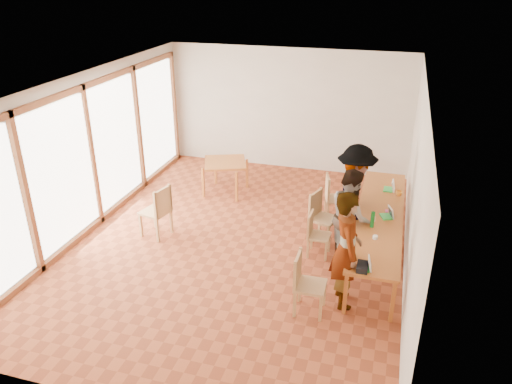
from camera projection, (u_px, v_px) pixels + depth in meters
The scene contains 25 objects.
ground at pixel (239, 242), 9.40m from camera, with size 8.00×8.00×0.00m, color #A14927.
wall_back at pixel (288, 110), 12.26m from camera, with size 6.00×0.10×3.00m, color beige.
wall_front at pixel (121, 304), 5.28m from camera, with size 6.00×0.10×3.00m, color beige.
wall_right at pixel (415, 188), 8.01m from camera, with size 0.10×8.00×3.00m, color beige.
window_wall at pixel (91, 152), 9.52m from camera, with size 0.10×8.00×3.00m, color white.
ceiling at pixel (236, 82), 8.14m from camera, with size 6.00×8.00×0.04m, color white.
communal_table at pixel (380, 217), 8.81m from camera, with size 0.80×4.00×0.75m.
side_table at pixel (225, 165), 11.18m from camera, with size 0.90×0.90×0.75m.
chair_near at pixel (304, 277), 7.33m from camera, with size 0.45×0.45×0.51m.
chair_mid at pixel (315, 230), 8.81m from camera, with size 0.39×0.39×0.43m.
chair_far at pixel (320, 211), 9.26m from camera, with size 0.58×0.58×0.52m.
chair_empty at pixel (332, 193), 10.03m from camera, with size 0.54×0.54×0.50m.
chair_spare at pixel (159, 207), 9.36m from camera, with size 0.58×0.58×0.55m.
person_near at pixel (346, 249), 7.38m from camera, with size 0.68×0.45×1.87m, color gray.
person_mid at pixel (350, 216), 8.54m from camera, with size 0.83×0.64×1.70m, color gray.
person_far at pixel (355, 195), 9.05m from camera, with size 1.23×0.71×1.91m, color gray.
laptop_near at pixel (367, 265), 7.23m from camera, with size 0.21×0.24×0.19m.
laptop_mid at pixel (388, 214), 8.69m from camera, with size 0.27×0.28×0.20m.
laptop_far at pixel (391, 188), 9.71m from camera, with size 0.22×0.26×0.21m.
yellow_mug at pixel (399, 193), 9.50m from camera, with size 0.12×0.12×0.09m, color #FE9F29.
green_bottle at pixel (373, 220), 8.33m from camera, with size 0.07×0.07×0.28m, color #116F25.
clear_glass at pixel (373, 219), 8.55m from camera, with size 0.07×0.07×0.09m, color silver.
condiment_cup at pixel (375, 237), 8.01m from camera, with size 0.08×0.08×0.06m, color white.
pink_phone at pixel (387, 211), 8.91m from camera, with size 0.05×0.10×0.01m, color #D64493.
black_pouch at pixel (362, 267), 7.20m from camera, with size 0.16×0.26×0.09m, color black.
Camera 1 is at (2.58, -7.73, 4.80)m, focal length 35.00 mm.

